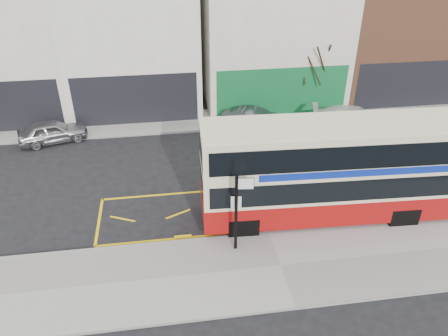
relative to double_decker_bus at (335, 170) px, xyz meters
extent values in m
plane|color=black|center=(-2.92, -0.60, -2.30)|extent=(120.00, 120.00, 0.00)
cube|color=#9C9A94|center=(-2.92, -2.90, -2.23)|extent=(40.00, 4.00, 0.15)
cube|color=gray|center=(-2.92, -0.97, -2.23)|extent=(40.00, 0.15, 0.15)
cube|color=#9C9A94|center=(-2.92, 10.40, -2.23)|extent=(50.00, 3.00, 0.15)
cube|color=white|center=(-16.42, 14.40, 1.70)|extent=(8.00, 8.00, 8.00)
cube|color=white|center=(-8.42, 14.40, 2.20)|extent=(8.00, 8.00, 9.00)
cube|color=black|center=(-8.42, 10.42, -0.70)|extent=(7.36, 0.06, 3.20)
cube|color=black|center=(-8.42, 10.44, -0.90)|extent=(5.60, 0.04, 2.00)
cube|color=white|center=(0.58, 14.40, 1.95)|extent=(9.00, 8.00, 8.50)
cube|color=#126532|center=(0.58, 10.42, -0.70)|extent=(8.28, 0.06, 3.20)
cube|color=black|center=(0.58, 10.44, -0.90)|extent=(6.30, 0.04, 2.00)
cube|color=#985C3D|center=(9.58, 14.40, 1.45)|extent=(9.00, 8.00, 7.50)
cube|color=black|center=(9.58, 10.42, -0.70)|extent=(8.28, 0.06, 3.20)
cube|color=black|center=(9.58, 10.44, -0.90)|extent=(6.30, 0.04, 2.00)
cube|color=beige|center=(-0.04, 0.00, 0.06)|extent=(11.03, 2.96, 4.02)
cube|color=maroon|center=(-0.04, 0.00, -1.41)|extent=(11.07, 3.00, 1.09)
cube|color=black|center=(-0.04, 0.00, -0.22)|extent=(10.59, 3.00, 0.94)
cube|color=black|center=(-0.04, 0.00, 1.27)|extent=(10.59, 3.00, 0.99)
cube|color=#0D2495|center=(0.96, -0.04, 0.58)|extent=(8.85, 2.92, 0.30)
cube|color=black|center=(-5.47, 0.24, -0.47)|extent=(0.16, 2.29, 1.59)
cube|color=black|center=(-5.47, 0.24, 1.27)|extent=(0.16, 2.29, 0.99)
cube|color=black|center=(-5.46, 0.24, 0.48)|extent=(0.13, 1.74, 0.35)
cube|color=beige|center=(-0.04, 0.00, 2.02)|extent=(11.02, 2.86, 0.12)
cylinder|color=black|center=(-3.96, -0.95, -1.81)|extent=(1.00, 0.32, 0.99)
cylinder|color=black|center=(-3.86, 1.29, -1.81)|extent=(1.00, 0.32, 0.99)
cylinder|color=black|center=(2.79, -1.25, -1.81)|extent=(1.00, 0.32, 0.99)
cylinder|color=black|center=(2.89, 1.00, -1.81)|extent=(1.00, 0.32, 0.99)
cube|color=black|center=(-4.42, -1.70, -0.49)|extent=(0.12, 0.12, 3.34)
cube|color=white|center=(-4.09, -1.74, 0.85)|extent=(0.60, 0.11, 0.49)
cube|color=white|center=(-4.41, -1.64, -0.04)|extent=(0.39, 0.08, 0.56)
imported|color=#9C9BA0|center=(-13.14, 8.91, -1.67)|extent=(4.00, 2.44, 1.27)
imported|color=#46494E|center=(-1.47, 8.67, -1.63)|extent=(4.30, 2.50, 1.34)
imported|color=white|center=(4.35, 7.66, -1.57)|extent=(5.44, 3.30, 1.47)
cylinder|color=#322516|center=(2.60, 10.89, -1.23)|extent=(0.24, 0.24, 2.15)
camera|label=1|loc=(-6.75, -14.50, 9.37)|focal=35.00mm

